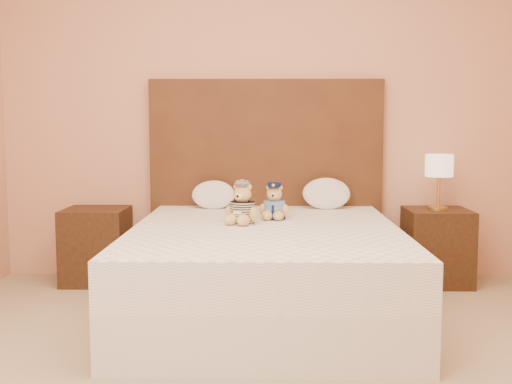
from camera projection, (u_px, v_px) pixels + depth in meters
The scene contains 9 objects.
bed at pixel (265, 271), 3.90m from camera, with size 1.60×2.00×0.55m.
headboard at pixel (266, 179), 4.86m from camera, with size 1.75×0.08×1.50m, color #4D2E17.
nightstand_left at pixel (96, 246), 4.72m from camera, with size 0.45×0.45×0.55m, color #3C2513.
nightstand_right at pixel (437, 247), 4.68m from camera, with size 0.45×0.45×0.55m, color #3C2513.
lamp at pixel (439, 168), 4.62m from camera, with size 0.20×0.20×0.40m.
teddy_police at pixel (274, 201), 4.17m from camera, with size 0.20×0.20×0.24m, color tan, non-canonical shape.
teddy_prisoner at pixel (242, 203), 3.97m from camera, with size 0.23×0.22×0.26m, color tan, non-canonical shape.
pillow_left at pixel (213, 193), 4.69m from camera, with size 0.31×0.20×0.22m, color white.
pillow_right at pixel (326, 192), 4.68m from camera, with size 0.35×0.22×0.25m, color white.
Camera 1 is at (0.01, -2.63, 1.17)m, focal length 45.00 mm.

